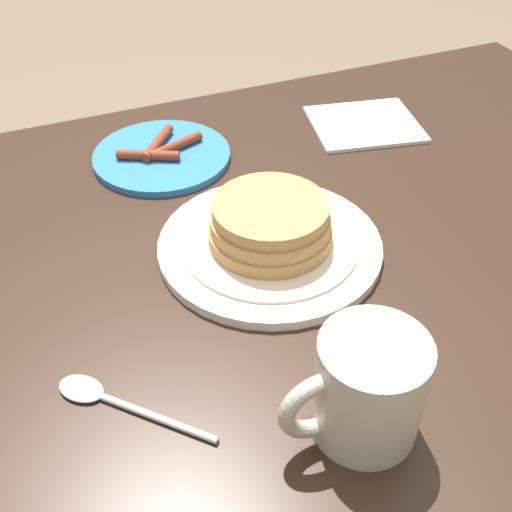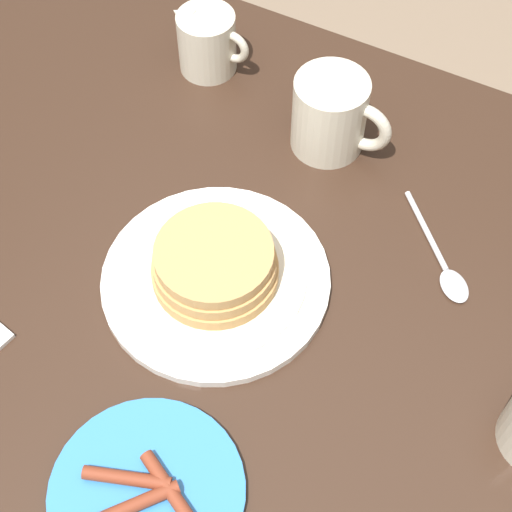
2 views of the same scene
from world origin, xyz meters
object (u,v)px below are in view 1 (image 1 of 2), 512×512
side_plate_bacon (162,155)px  napkin (364,124)px  coffee_mug (365,388)px  spoon (106,398)px  pancake_plate (270,234)px

side_plate_bacon → napkin: size_ratio=1.06×
napkin → coffee_mug: bearing=59.7°
side_plate_bacon → spoon: side_plate_bacon is taller
side_plate_bacon → spoon: bearing=66.9°
pancake_plate → napkin: bearing=-139.2°
coffee_mug → napkin: bearing=-120.3°
side_plate_bacon → napkin: 0.32m
side_plate_bacon → coffee_mug: 0.51m
side_plate_bacon → coffee_mug: bearing=94.3°
spoon → coffee_mug: bearing=150.7°
side_plate_bacon → spoon: 0.42m
pancake_plate → coffee_mug: bearing=84.6°
pancake_plate → spoon: size_ratio=2.01×
spoon → side_plate_bacon: bearing=-113.1°
pancake_plate → side_plate_bacon: (0.06, -0.25, -0.02)m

